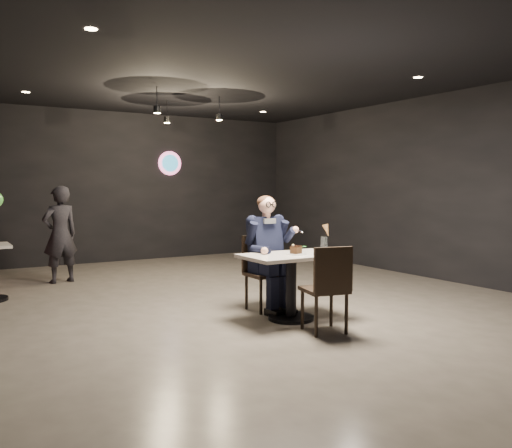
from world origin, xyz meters
TOP-DOWN VIEW (x-y plane):
  - floor at (0.00, 0.00)m, footprint 9.00×9.00m
  - wall_sign at (0.80, 4.47)m, footprint 0.50×0.06m
  - pendant_lights at (0.00, 2.00)m, footprint 1.40×1.20m
  - main_table at (-0.08, -1.27)m, footprint 1.10×0.70m
  - chair_far at (-0.08, -0.72)m, footprint 0.42×0.46m
  - chair_near at (-0.08, -1.87)m, footprint 0.51×0.54m
  - seated_man at (-0.08, -0.72)m, footprint 0.60×0.80m
  - dessert_plate at (-0.04, -1.33)m, footprint 0.24×0.24m
  - cake_slice at (-0.06, -1.33)m, footprint 0.13×0.12m
  - mint_leaf at (0.03, -1.38)m, footprint 0.05×0.04m
  - sundae_glass at (0.35, -1.33)m, footprint 0.08×0.08m
  - wafer_cone at (0.38, -1.34)m, footprint 0.09×0.09m
  - passerby at (-1.83, 2.56)m, footprint 0.62×0.48m

SIDE VIEW (x-z plane):
  - floor at x=0.00m, z-range 0.00..0.00m
  - main_table at x=-0.08m, z-range 0.00..0.75m
  - chair_far at x=-0.08m, z-range 0.00..0.92m
  - chair_near at x=-0.08m, z-range 0.00..0.92m
  - seated_man at x=-0.08m, z-range 0.00..1.44m
  - dessert_plate at x=-0.04m, z-range 0.75..0.76m
  - passerby at x=-1.83m, z-range 0.00..1.52m
  - cake_slice at x=-0.06m, z-range 0.76..0.84m
  - sundae_glass at x=0.35m, z-range 0.75..0.93m
  - mint_leaf at x=0.03m, z-range 0.84..0.85m
  - wafer_cone at x=0.38m, z-range 0.93..1.07m
  - wall_sign at x=0.80m, z-range 1.75..2.25m
  - pendant_lights at x=0.00m, z-range 2.70..3.06m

